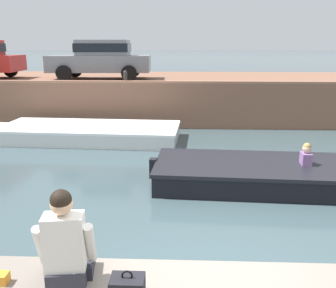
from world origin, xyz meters
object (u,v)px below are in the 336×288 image
Objects in this scene: mooring_bollard_mid at (125,76)px; bottle_drink at (75,284)px; boat_moored_west_white at (82,133)px; car_left_inner_grey at (101,58)px; person_seated_left at (66,248)px; motorboat_passing at (281,175)px.

mooring_bollard_mid reaches higher than bottle_drink.
boat_moored_west_white is 34.18× the size of bottle_drink.
car_left_inner_grey is at bearing 89.90° from boat_moored_west_white.
car_left_inner_grey is 12.57m from person_seated_left.
car_left_inner_grey reaches higher than bottle_drink.
mooring_bollard_mid is at bearing 125.90° from motorboat_passing.
person_seated_left reaches higher than boat_moored_west_white.
car_left_inner_grey is at bearing 126.62° from motorboat_passing.
motorboat_passing is 7.56m from mooring_bollard_mid.
bottle_drink reaches higher than motorboat_passing.
person_seated_left is 0.32m from bottle_drink.
mooring_bollard_mid is at bearing 96.18° from bottle_drink.
motorboat_passing is 13.96× the size of mooring_bollard_mid.
motorboat_passing is 9.49m from car_left_inner_grey.
car_left_inner_grey is 9.23× the size of mooring_bollard_mid.
bottle_drink is at bearing -83.82° from mooring_bollard_mid.
car_left_inner_grey reaches higher than boat_moored_west_white.
car_left_inner_grey is 4.25× the size of person_seated_left.
car_left_inner_grey is 20.13× the size of bottle_drink.
boat_moored_west_white is at bearing 104.46° from person_seated_left.
bottle_drink is (-3.13, -5.03, 0.71)m from motorboat_passing.
person_seated_left is at bearing -75.54° from boat_moored_west_white.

